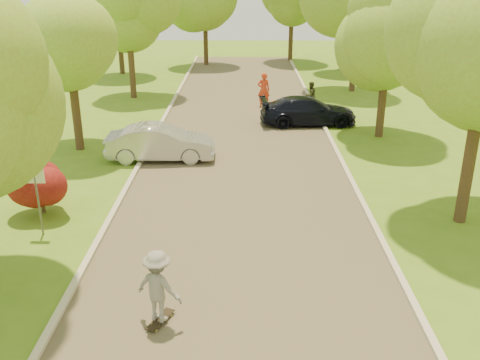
{
  "coord_description": "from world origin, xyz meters",
  "views": [
    {
      "loc": [
        0.11,
        -9.99,
        7.27
      ],
      "look_at": [
        -0.01,
        5.11,
        1.3
      ],
      "focal_mm": 40.0,
      "sensor_mm": 36.0,
      "label": 1
    }
  ],
  "objects_px": {
    "silver_sedan": "(161,143)",
    "longboard": "(160,320)",
    "dark_sedan": "(308,111)",
    "person_olive": "(311,95)",
    "street_sign": "(36,185)",
    "skateboarder": "(158,286)",
    "person_striped": "(264,90)"
  },
  "relations": [
    {
      "from": "silver_sedan",
      "to": "longboard",
      "type": "height_order",
      "value": "silver_sedan"
    },
    {
      "from": "dark_sedan",
      "to": "person_olive",
      "type": "distance_m",
      "value": 3.34
    },
    {
      "from": "street_sign",
      "to": "skateboarder",
      "type": "xyz_separation_m",
      "value": [
        4.08,
        -4.21,
        -0.62
      ]
    },
    {
      "from": "skateboarder",
      "to": "person_olive",
      "type": "height_order",
      "value": "skateboarder"
    },
    {
      "from": "person_olive",
      "to": "dark_sedan",
      "type": "bearing_deg",
      "value": 44.94
    },
    {
      "from": "person_striped",
      "to": "person_olive",
      "type": "relative_size",
      "value": 1.28
    },
    {
      "from": "person_striped",
      "to": "dark_sedan",
      "type": "bearing_deg",
      "value": 115.26
    },
    {
      "from": "street_sign",
      "to": "skateboarder",
      "type": "height_order",
      "value": "street_sign"
    },
    {
      "from": "dark_sedan",
      "to": "skateboarder",
      "type": "xyz_separation_m",
      "value": [
        -5.02,
        -16.26,
        0.25
      ]
    },
    {
      "from": "skateboarder",
      "to": "person_olive",
      "type": "bearing_deg",
      "value": -81.64
    },
    {
      "from": "dark_sedan",
      "to": "longboard",
      "type": "bearing_deg",
      "value": 158.73
    },
    {
      "from": "skateboarder",
      "to": "person_striped",
      "type": "distance_m",
      "value": 20.18
    },
    {
      "from": "skateboarder",
      "to": "person_striped",
      "type": "relative_size",
      "value": 0.87
    },
    {
      "from": "person_olive",
      "to": "silver_sedan",
      "type": "bearing_deg",
      "value": 14.46
    },
    {
      "from": "silver_sedan",
      "to": "person_olive",
      "type": "distance_m",
      "value": 11.21
    },
    {
      "from": "silver_sedan",
      "to": "dark_sedan",
      "type": "bearing_deg",
      "value": -51.94
    },
    {
      "from": "longboard",
      "to": "person_striped",
      "type": "height_order",
      "value": "person_striped"
    },
    {
      "from": "longboard",
      "to": "person_olive",
      "type": "bearing_deg",
      "value": -81.64
    },
    {
      "from": "street_sign",
      "to": "person_striped",
      "type": "distance_m",
      "value": 17.25
    },
    {
      "from": "skateboarder",
      "to": "person_olive",
      "type": "relative_size",
      "value": 1.12
    },
    {
      "from": "street_sign",
      "to": "person_olive",
      "type": "height_order",
      "value": "street_sign"
    },
    {
      "from": "street_sign",
      "to": "dark_sedan",
      "type": "xyz_separation_m",
      "value": [
        9.1,
        12.05,
        -0.87
      ]
    },
    {
      "from": "street_sign",
      "to": "person_olive",
      "type": "distance_m",
      "value": 18.13
    },
    {
      "from": "silver_sedan",
      "to": "dark_sedan",
      "type": "relative_size",
      "value": 0.91
    },
    {
      "from": "street_sign",
      "to": "skateboarder",
      "type": "bearing_deg",
      "value": -45.9
    },
    {
      "from": "person_striped",
      "to": "silver_sedan",
      "type": "bearing_deg",
      "value": 59.56
    },
    {
      "from": "street_sign",
      "to": "longboard",
      "type": "xyz_separation_m",
      "value": [
        4.08,
        -4.21,
        -1.47
      ]
    },
    {
      "from": "street_sign",
      "to": "dark_sedan",
      "type": "relative_size",
      "value": 0.46
    },
    {
      "from": "dark_sedan",
      "to": "longboard",
      "type": "height_order",
      "value": "dark_sedan"
    },
    {
      "from": "dark_sedan",
      "to": "silver_sedan",
      "type": "bearing_deg",
      "value": 125.29
    },
    {
      "from": "longboard",
      "to": "person_striped",
      "type": "xyz_separation_m",
      "value": [
        2.92,
        19.96,
        0.86
      ]
    },
    {
      "from": "person_olive",
      "to": "street_sign",
      "type": "bearing_deg",
      "value": 21.53
    }
  ]
}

